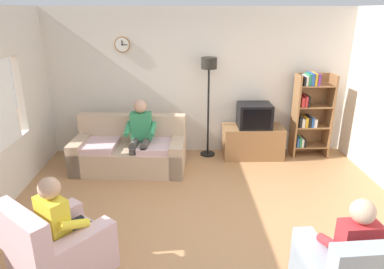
{
  "coord_description": "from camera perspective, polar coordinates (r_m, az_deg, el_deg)",
  "views": [
    {
      "loc": [
        -0.31,
        -3.85,
        2.64
      ],
      "look_at": [
        -0.18,
        1.09,
        0.87
      ],
      "focal_mm": 32.65,
      "sensor_mm": 36.0,
      "label": 1
    }
  ],
  "objects": [
    {
      "name": "ground_plane",
      "position": [
        4.68,
        2.6,
        -14.61
      ],
      "size": [
        12.0,
        12.0,
        0.0
      ],
      "primitive_type": "plane",
      "color": "#B27F51"
    },
    {
      "name": "back_wall_assembly",
      "position": [
        6.65,
        1.16,
        8.55
      ],
      "size": [
        6.2,
        0.17,
        2.7
      ],
      "color": "silver",
      "rests_on": "ground_plane"
    },
    {
      "name": "couch",
      "position": [
        6.16,
        -10.13,
        -2.78
      ],
      "size": [
        1.96,
        1.01,
        0.9
      ],
      "color": "tan",
      "rests_on": "ground_plane"
    },
    {
      "name": "tv_stand",
      "position": [
        6.66,
        9.85,
        -1.13
      ],
      "size": [
        1.1,
        0.56,
        0.6
      ],
      "color": "olive",
      "rests_on": "ground_plane"
    },
    {
      "name": "tv",
      "position": [
        6.48,
        10.16,
        3.07
      ],
      "size": [
        0.6,
        0.49,
        0.44
      ],
      "color": "black",
      "rests_on": "tv_stand"
    },
    {
      "name": "bookshelf",
      "position": [
        6.85,
        18.62,
        3.4
      ],
      "size": [
        0.68,
        0.36,
        1.59
      ],
      "color": "olive",
      "rests_on": "ground_plane"
    },
    {
      "name": "floor_lamp",
      "position": [
        6.33,
        2.75,
        8.89
      ],
      "size": [
        0.28,
        0.28,
        1.85
      ],
      "color": "black",
      "rests_on": "ground_plane"
    },
    {
      "name": "armchair_near_window",
      "position": [
        4.05,
        -21.0,
        -17.2
      ],
      "size": [
        1.18,
        1.19,
        0.9
      ],
      "color": "beige",
      "rests_on": "ground_plane"
    },
    {
      "name": "person_on_couch",
      "position": [
        5.89,
        -8.44,
        0.29
      ],
      "size": [
        0.53,
        0.56,
        1.24
      ],
      "color": "#338C59",
      "rests_on": "ground_plane"
    },
    {
      "name": "person_in_left_armchair",
      "position": [
        3.91,
        -20.43,
        -12.97
      ],
      "size": [
        0.63,
        0.64,
        1.12
      ],
      "color": "yellow",
      "rests_on": "ground_plane"
    },
    {
      "name": "person_in_right_armchair",
      "position": [
        3.66,
        24.46,
        -16.06
      ],
      "size": [
        0.53,
        0.55,
        1.12
      ],
      "color": "red",
      "rests_on": "ground_plane"
    }
  ]
}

